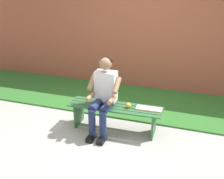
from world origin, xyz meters
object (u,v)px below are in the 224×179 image
at_px(apple, 128,105).
at_px(book_open, 149,109).
at_px(person_seated, 103,93).
at_px(bench_near, 115,112).

height_order(apple, book_open, apple).
bearing_deg(person_seated, book_open, -167.50).
bearing_deg(apple, person_seated, 16.03).
xyz_separation_m(bench_near, person_seated, (0.16, 0.10, 0.35)).
height_order(bench_near, person_seated, person_seated).
bearing_deg(person_seated, bench_near, -148.33).
xyz_separation_m(bench_near, book_open, (-0.55, -0.06, 0.11)).
distance_m(bench_near, book_open, 0.56).
bearing_deg(apple, book_open, -171.81).
bearing_deg(book_open, person_seated, 10.79).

